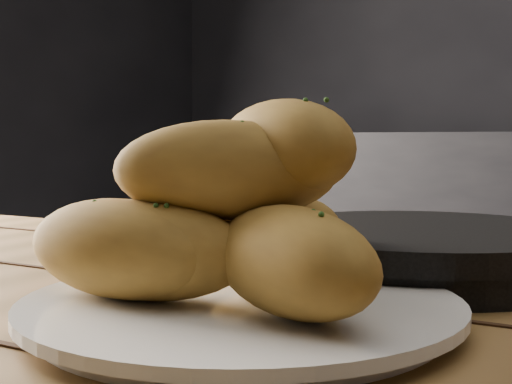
% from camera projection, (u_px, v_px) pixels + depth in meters
% --- Properties ---
extents(plate, '(0.30, 0.30, 0.02)m').
position_uv_depth(plate, '(241.00, 310.00, 0.49)').
color(plate, white).
rests_on(plate, table).
extents(bread_rolls, '(0.29, 0.23, 0.14)m').
position_uv_depth(bread_rolls, '(220.00, 220.00, 0.49)').
color(bread_rolls, '#A3792D').
rests_on(bread_rolls, plate).
extents(skillet, '(0.43, 0.31, 0.05)m').
position_uv_depth(skillet, '(420.00, 250.00, 0.67)').
color(skillet, black).
rests_on(skillet, table).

